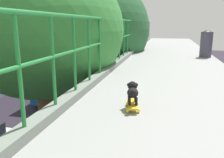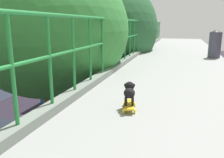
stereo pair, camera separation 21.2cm
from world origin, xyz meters
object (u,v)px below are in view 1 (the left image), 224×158
object	(u,v)px
city_bus	(73,71)
toy_skateboard	(132,105)
small_dog	(133,91)
litter_bin	(206,43)

from	to	relation	value
city_bus	toy_skateboard	bearing A→B (deg)	-64.53
small_dog	toy_skateboard	bearing A→B (deg)	-78.65
toy_skateboard	litter_bin	size ratio (longest dim) A/B	0.46
small_dog	litter_bin	distance (m)	6.04
city_bus	small_dog	xyz separation A→B (m)	(8.48, -17.78, 3.64)
toy_skateboard	litter_bin	distance (m)	6.08
toy_skateboard	city_bus	bearing A→B (deg)	115.47
city_bus	toy_skateboard	size ratio (longest dim) A/B	25.67
toy_skateboard	small_dog	bearing A→B (deg)	101.35
toy_skateboard	small_dog	distance (m)	0.20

